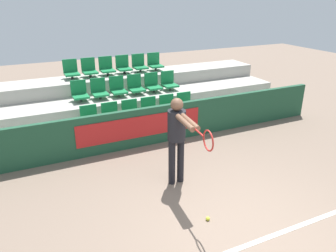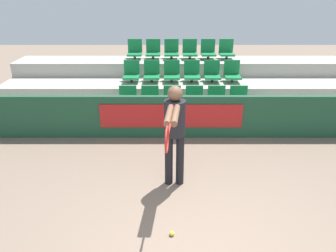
{
  "view_description": "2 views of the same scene",
  "coord_description": "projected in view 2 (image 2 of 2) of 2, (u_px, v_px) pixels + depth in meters",
  "views": [
    {
      "loc": [
        -2.71,
        -3.28,
        3.39
      ],
      "look_at": [
        -0.06,
        2.36,
        0.85
      ],
      "focal_mm": 35.0,
      "sensor_mm": 36.0,
      "label": 1
    },
    {
      "loc": [
        -0.36,
        -3.07,
        3.08
      ],
      "look_at": [
        -0.35,
        2.23,
        0.76
      ],
      "focal_mm": 35.0,
      "sensor_mm": 36.0,
      "label": 2
    }
  ],
  "objects": [
    {
      "name": "stadium_chair_8",
      "position": [
        172.0,
        73.0,
        8.42
      ],
      "size": [
        0.4,
        0.43,
        0.53
      ],
      "color": "#333333",
      "rests_on": "bleacher_tier_middle"
    },
    {
      "name": "barrier_wall",
      "position": [
        184.0,
        117.0,
        6.98
      ],
      "size": [
        9.56,
        0.14,
        0.93
      ],
      "color": "#1E4C33",
      "rests_on": "ground"
    },
    {
      "name": "stadium_chair_9",
      "position": [
        192.0,
        73.0,
        8.42
      ],
      "size": [
        0.4,
        0.43,
        0.53
      ],
      "color": "#333333",
      "rests_on": "bleacher_tier_middle"
    },
    {
      "name": "stadium_chair_13",
      "position": [
        153.0,
        51.0,
        9.23
      ],
      "size": [
        0.4,
        0.43,
        0.53
      ],
      "color": "#333333",
      "rests_on": "bleacher_tier_back"
    },
    {
      "name": "stadium_chair_11",
      "position": [
        232.0,
        73.0,
        8.42
      ],
      "size": [
        0.4,
        0.43,
        0.53
      ],
      "color": "#333333",
      "rests_on": "bleacher_tier_middle"
    },
    {
      "name": "stadium_chair_6",
      "position": [
        131.0,
        73.0,
        8.41
      ],
      "size": [
        0.4,
        0.43,
        0.53
      ],
      "color": "#333333",
      "rests_on": "bleacher_tier_middle"
    },
    {
      "name": "stadium_chair_12",
      "position": [
        135.0,
        51.0,
        9.23
      ],
      "size": [
        0.4,
        0.43,
        0.53
      ],
      "color": "#333333",
      "rests_on": "bleacher_tier_back"
    },
    {
      "name": "stadium_chair_3",
      "position": [
        194.0,
        100.0,
        7.6
      ],
      "size": [
        0.4,
        0.43,
        0.53
      ],
      "color": "#333333",
      "rests_on": "bleacher_tier_front"
    },
    {
      "name": "bleacher_tier_back",
      "position": [
        180.0,
        79.0,
        9.42
      ],
      "size": [
        9.16,
        1.05,
        1.11
      ],
      "color": "#ADA89E",
      "rests_on": "ground"
    },
    {
      "name": "stadium_chair_10",
      "position": [
        212.0,
        73.0,
        8.42
      ],
      "size": [
        0.4,
        0.43,
        0.53
      ],
      "color": "#333333",
      "rests_on": "bleacher_tier_middle"
    },
    {
      "name": "stadium_chair_17",
      "position": [
        226.0,
        51.0,
        9.23
      ],
      "size": [
        0.4,
        0.43,
        0.53
      ],
      "color": "#333333",
      "rests_on": "bleacher_tier_back"
    },
    {
      "name": "tennis_player",
      "position": [
        174.0,
        127.0,
        5.02
      ],
      "size": [
        0.33,
        1.58,
        1.69
      ],
      "rotation": [
        0.0,
        0.0,
        -0.09
      ],
      "color": "black",
      "rests_on": "ground"
    },
    {
      "name": "stadium_chair_5",
      "position": [
        239.0,
        100.0,
        7.6
      ],
      "size": [
        0.4,
        0.43,
        0.53
      ],
      "color": "#333333",
      "rests_on": "bleacher_tier_front"
    },
    {
      "name": "tennis_ball",
      "position": [
        172.0,
        233.0,
        4.34
      ],
      "size": [
        0.07,
        0.07,
        0.07
      ],
      "color": "#CCDB33",
      "rests_on": "ground"
    },
    {
      "name": "stadium_chair_7",
      "position": [
        152.0,
        73.0,
        8.41
      ],
      "size": [
        0.4,
        0.43,
        0.53
      ],
      "color": "#333333",
      "rests_on": "bleacher_tier_middle"
    },
    {
      "name": "stadium_chair_0",
      "position": [
        128.0,
        100.0,
        7.6
      ],
      "size": [
        0.4,
        0.43,
        0.53
      ],
      "color": "#333333",
      "rests_on": "bleacher_tier_front"
    },
    {
      "name": "bleacher_tier_middle",
      "position": [
        182.0,
        96.0,
        8.53
      ],
      "size": [
        9.16,
        1.05,
        0.74
      ],
      "color": "#ADA89E",
      "rests_on": "ground"
    },
    {
      "name": "bleacher_tier_front",
      "position": [
        183.0,
        118.0,
        7.64
      ],
      "size": [
        9.16,
        1.05,
        0.37
      ],
      "color": "#ADA89E",
      "rests_on": "ground"
    },
    {
      "name": "stadium_chair_14",
      "position": [
        171.0,
        51.0,
        9.23
      ],
      "size": [
        0.4,
        0.43,
        0.53
      ],
      "color": "#333333",
      "rests_on": "bleacher_tier_back"
    },
    {
      "name": "stadium_chair_1",
      "position": [
        150.0,
        100.0,
        7.6
      ],
      "size": [
        0.4,
        0.43,
        0.53
      ],
      "color": "#333333",
      "rests_on": "bleacher_tier_front"
    },
    {
      "name": "stadium_chair_2",
      "position": [
        172.0,
        100.0,
        7.6
      ],
      "size": [
        0.4,
        0.43,
        0.53
      ],
      "color": "#333333",
      "rests_on": "bleacher_tier_front"
    },
    {
      "name": "stadium_chair_4",
      "position": [
        217.0,
        100.0,
        7.6
      ],
      "size": [
        0.4,
        0.43,
        0.53
      ],
      "color": "#333333",
      "rests_on": "bleacher_tier_front"
    },
    {
      "name": "stadium_chair_16",
      "position": [
        208.0,
        51.0,
        9.23
      ],
      "size": [
        0.4,
        0.43,
        0.53
      ],
      "color": "#333333",
      "rests_on": "bleacher_tier_back"
    },
    {
      "name": "stadium_chair_15",
      "position": [
        190.0,
        51.0,
        9.23
      ],
      "size": [
        0.4,
        0.43,
        0.53
      ],
      "color": "#333333",
      "rests_on": "bleacher_tier_back"
    }
  ]
}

